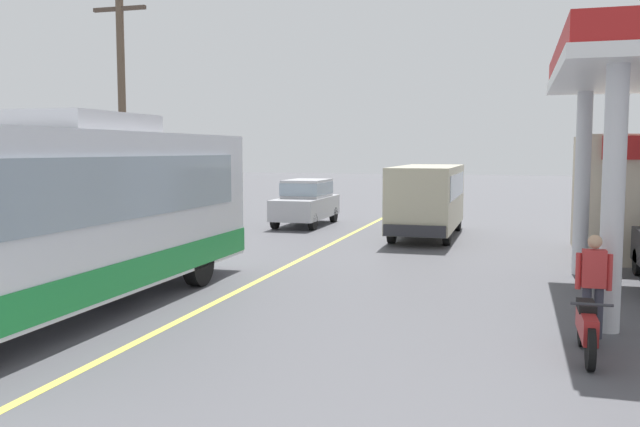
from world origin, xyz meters
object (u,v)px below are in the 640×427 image
Objects in this scene: minibus_opposing_lane at (428,194)px; motorcycle_parked_forecourt at (586,327)px; coach_bus_main at (56,222)px; pedestrian_near_pump at (594,280)px; car_trailing_behind_bus at (306,200)px.

minibus_opposing_lane is 3.41× the size of motorcycle_parked_forecourt.
minibus_opposing_lane is at bearing 69.95° from coach_bus_main.
coach_bus_main is at bearing -172.05° from pedestrian_near_pump.
minibus_opposing_lane is at bearing -23.69° from car_trailing_behind_bus.
coach_bus_main reaches higher than motorcycle_parked_forecourt.
coach_bus_main is at bearing -178.98° from motorcycle_parked_forecourt.
car_trailing_behind_bus is (-9.05, 15.38, 0.57)m from motorcycle_parked_forecourt.
minibus_opposing_lane is 1.46× the size of car_trailing_behind_bus.
motorcycle_parked_forecourt is 17.86m from car_trailing_behind_bus.
coach_bus_main is at bearing -110.05° from minibus_opposing_lane.
coach_bus_main reaches higher than car_trailing_behind_bus.
car_trailing_behind_bus reaches higher than motorcycle_parked_forecourt.
minibus_opposing_lane reaches higher than pedestrian_near_pump.
minibus_opposing_lane is (4.86, 13.30, -0.25)m from coach_bus_main.
motorcycle_parked_forecourt is 0.43× the size of car_trailing_behind_bus.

